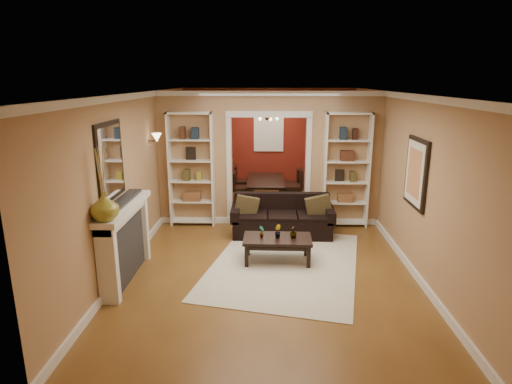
{
  "coord_description": "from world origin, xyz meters",
  "views": [
    {
      "loc": [
        -0.01,
        -7.35,
        2.91
      ],
      "look_at": [
        -0.2,
        -0.8,
        1.18
      ],
      "focal_mm": 30.0,
      "sensor_mm": 36.0,
      "label": 1
    }
  ],
  "objects_px": {
    "bookshelf_left": "(192,170)",
    "sofa": "(282,216)",
    "coffee_table": "(277,250)",
    "bookshelf_right": "(346,171)",
    "fireplace": "(127,242)",
    "dining_table": "(267,191)"
  },
  "relations": [
    {
      "from": "bookshelf_left",
      "to": "bookshelf_right",
      "type": "height_order",
      "value": "same"
    },
    {
      "from": "coffee_table",
      "to": "bookshelf_right",
      "type": "height_order",
      "value": "bookshelf_right"
    },
    {
      "from": "fireplace",
      "to": "coffee_table",
      "type": "bearing_deg",
      "value": 17.06
    },
    {
      "from": "dining_table",
      "to": "fireplace",
      "type": "bearing_deg",
      "value": 154.1
    },
    {
      "from": "sofa",
      "to": "coffee_table",
      "type": "relative_size",
      "value": 1.76
    },
    {
      "from": "fireplace",
      "to": "sofa",
      "type": "bearing_deg",
      "value": 39.57
    },
    {
      "from": "coffee_table",
      "to": "bookshelf_left",
      "type": "relative_size",
      "value": 0.48
    },
    {
      "from": "bookshelf_left",
      "to": "dining_table",
      "type": "height_order",
      "value": "bookshelf_left"
    },
    {
      "from": "bookshelf_left",
      "to": "fireplace",
      "type": "distance_m",
      "value": 2.65
    },
    {
      "from": "fireplace",
      "to": "bookshelf_left",
      "type": "bearing_deg",
      "value": 77.95
    },
    {
      "from": "coffee_table",
      "to": "bookshelf_left",
      "type": "height_order",
      "value": "bookshelf_left"
    },
    {
      "from": "coffee_table",
      "to": "dining_table",
      "type": "relative_size",
      "value": 0.69
    },
    {
      "from": "bookshelf_right",
      "to": "sofa",
      "type": "bearing_deg",
      "value": -155.63
    },
    {
      "from": "bookshelf_left",
      "to": "bookshelf_right",
      "type": "bearing_deg",
      "value": 0.0
    },
    {
      "from": "coffee_table",
      "to": "bookshelf_right",
      "type": "bearing_deg",
      "value": 53.76
    },
    {
      "from": "sofa",
      "to": "bookshelf_left",
      "type": "distance_m",
      "value": 2.06
    },
    {
      "from": "bookshelf_left",
      "to": "bookshelf_right",
      "type": "xyz_separation_m",
      "value": [
        3.1,
        0.0,
        0.0
      ]
    },
    {
      "from": "bookshelf_left",
      "to": "sofa",
      "type": "bearing_deg",
      "value": -17.68
    },
    {
      "from": "sofa",
      "to": "coffee_table",
      "type": "distance_m",
      "value": 1.28
    },
    {
      "from": "bookshelf_right",
      "to": "bookshelf_left",
      "type": "bearing_deg",
      "value": 180.0
    },
    {
      "from": "sofa",
      "to": "coffee_table",
      "type": "bearing_deg",
      "value": -95.36
    },
    {
      "from": "sofa",
      "to": "fireplace",
      "type": "xyz_separation_m",
      "value": [
        -2.36,
        -1.95,
        0.2
      ]
    }
  ]
}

